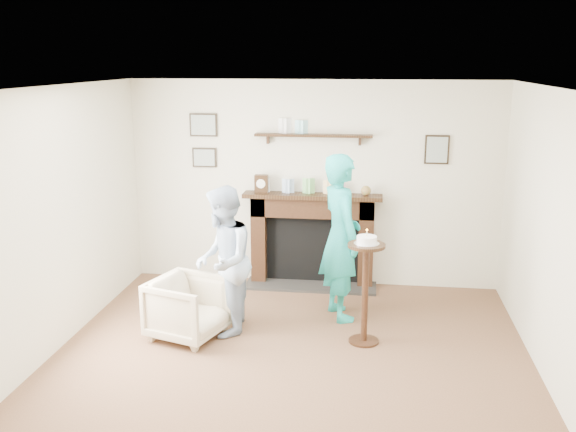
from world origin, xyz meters
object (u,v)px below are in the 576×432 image
object	(u,v)px
man	(225,331)
armchair	(189,336)
woman	(339,316)
pedestal_table	(366,274)

from	to	relation	value
man	armchair	bearing A→B (deg)	-70.58
woman	pedestal_table	world-z (taller)	pedestal_table
man	pedestal_table	world-z (taller)	pedestal_table
man	pedestal_table	distance (m)	1.60
armchair	man	bearing A→B (deg)	-44.65
pedestal_table	armchair	bearing A→B (deg)	-176.43
man	woman	xyz separation A→B (m)	(1.15, 0.57, 0.00)
armchair	pedestal_table	size ratio (longest dim) A/B	0.58
pedestal_table	woman	bearing A→B (deg)	113.68
man	pedestal_table	bearing A→B (deg)	79.57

